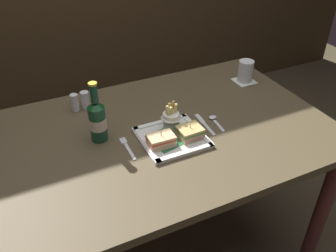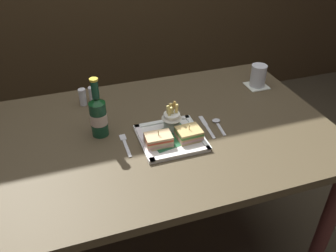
{
  "view_description": "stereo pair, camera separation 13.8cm",
  "coord_description": "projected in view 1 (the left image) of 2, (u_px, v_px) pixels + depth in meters",
  "views": [
    {
      "loc": [
        -0.49,
        -1.06,
        1.6
      ],
      "look_at": [
        0.0,
        -0.04,
        0.82
      ],
      "focal_mm": 37.75,
      "sensor_mm": 36.0,
      "label": 1
    },
    {
      "loc": [
        -0.36,
        -1.12,
        1.6
      ],
      "look_at": [
        0.0,
        -0.04,
        0.82
      ],
      "focal_mm": 37.75,
      "sensor_mm": 36.0,
      "label": 2
    }
  ],
  "objects": [
    {
      "name": "water_glass",
      "position": [
        245.0,
        72.0,
        1.75
      ],
      "size": [
        0.07,
        0.07,
        0.11
      ],
      "color": "silver",
      "rests_on": "dining_table"
    },
    {
      "name": "square_plate",
      "position": [
        172.0,
        138.0,
        1.38
      ],
      "size": [
        0.24,
        0.24,
        0.02
      ],
      "color": "white",
      "rests_on": "dining_table"
    },
    {
      "name": "fries_cup",
      "position": [
        171.0,
        118.0,
        1.39
      ],
      "size": [
        0.08,
        0.08,
        0.12
      ],
      "color": "white",
      "rests_on": "square_plate"
    },
    {
      "name": "fork",
      "position": [
        127.0,
        147.0,
        1.34
      ],
      "size": [
        0.02,
        0.14,
        0.0
      ],
      "color": "silver",
      "rests_on": "dining_table"
    },
    {
      "name": "beer_bottle",
      "position": [
        97.0,
        120.0,
        1.33
      ],
      "size": [
        0.07,
        0.07,
        0.25
      ],
      "color": "#17472C",
      "rests_on": "dining_table"
    },
    {
      "name": "sandwich_half_right",
      "position": [
        190.0,
        132.0,
        1.36
      ],
      "size": [
        0.09,
        0.08,
        0.06
      ],
      "color": "tan",
      "rests_on": "square_plate"
    },
    {
      "name": "salt_shaker",
      "position": [
        75.0,
        103.0,
        1.54
      ],
      "size": [
        0.03,
        0.03,
        0.08
      ],
      "color": "silver",
      "rests_on": "dining_table"
    },
    {
      "name": "drink_coaster",
      "position": [
        244.0,
        81.0,
        1.78
      ],
      "size": [
        0.1,
        0.1,
        0.0
      ],
      "primitive_type": "cube",
      "color": "silver",
      "rests_on": "dining_table"
    },
    {
      "name": "knife",
      "position": [
        204.0,
        123.0,
        1.47
      ],
      "size": [
        0.02,
        0.17,
        0.0
      ],
      "color": "silver",
      "rests_on": "dining_table"
    },
    {
      "name": "dining_table",
      "position": [
        164.0,
        150.0,
        1.49
      ],
      "size": [
        1.36,
        0.9,
        0.78
      ],
      "color": "#4B3F2A",
      "rests_on": "ground_plane"
    },
    {
      "name": "sandwich_half_left",
      "position": [
        161.0,
        140.0,
        1.32
      ],
      "size": [
        0.1,
        0.07,
        0.07
      ],
      "color": "beige",
      "rests_on": "square_plate"
    },
    {
      "name": "ground_plane",
      "position": [
        165.0,
        249.0,
        1.88
      ],
      "size": [
        6.0,
        6.0,
        0.0
      ],
      "primitive_type": "plane",
      "color": "#48402D"
    },
    {
      "name": "pepper_shaker",
      "position": [
        85.0,
        101.0,
        1.55
      ],
      "size": [
        0.04,
        0.04,
        0.08
      ],
      "color": "silver",
      "rests_on": "dining_table"
    },
    {
      "name": "spoon",
      "position": [
        214.0,
        119.0,
        1.49
      ],
      "size": [
        0.04,
        0.12,
        0.01
      ],
      "color": "silver",
      "rests_on": "dining_table"
    }
  ]
}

